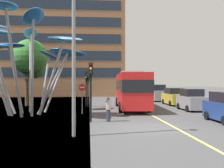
{
  "coord_description": "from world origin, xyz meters",
  "views": [
    {
      "loc": [
        -3.35,
        -15.25,
        2.73
      ],
      "look_at": [
        -1.29,
        8.33,
        2.5
      ],
      "focal_mm": 42.4,
      "sensor_mm": 36.0,
      "label": 1
    }
  ],
  "objects_px": {
    "car_side_street": "(158,93)",
    "red_bus": "(131,88)",
    "car_far_side": "(148,92)",
    "traffic_light_kerb_near": "(91,79)",
    "street_lamp": "(79,25)",
    "traffic_light_kerb_far": "(90,83)",
    "no_entry_sign": "(82,94)",
    "car_parked_far": "(174,97)",
    "leaf_sculpture": "(23,42)",
    "traffic_light_island_mid": "(88,85)",
    "car_parked_mid": "(192,100)",
    "pedestrian": "(108,109)",
    "traffic_light_opposite": "(86,81)"
  },
  "relations": [
    {
      "from": "red_bus",
      "to": "traffic_light_island_mid",
      "type": "bearing_deg",
      "value": 145.98
    },
    {
      "from": "car_parked_mid",
      "to": "no_entry_sign",
      "type": "height_order",
      "value": "no_entry_sign"
    },
    {
      "from": "car_side_street",
      "to": "street_lamp",
      "type": "distance_m",
      "value": 25.17
    },
    {
      "from": "leaf_sculpture",
      "to": "car_far_side",
      "type": "bearing_deg",
      "value": 52.61
    },
    {
      "from": "traffic_light_kerb_near",
      "to": "no_entry_sign",
      "type": "bearing_deg",
      "value": 98.16
    },
    {
      "from": "red_bus",
      "to": "traffic_light_kerb_near",
      "type": "bearing_deg",
      "value": -116.36
    },
    {
      "from": "red_bus",
      "to": "traffic_light_island_mid",
      "type": "xyz_separation_m",
      "value": [
        -4.3,
        2.9,
        0.33
      ]
    },
    {
      "from": "street_lamp",
      "to": "car_parked_far",
      "type": "bearing_deg",
      "value": 58.35
    },
    {
      "from": "red_bus",
      "to": "car_side_street",
      "type": "xyz_separation_m",
      "value": [
        5.31,
        10.03,
        -0.97
      ]
    },
    {
      "from": "car_side_street",
      "to": "red_bus",
      "type": "bearing_deg",
      "value": -117.91
    },
    {
      "from": "traffic_light_kerb_near",
      "to": "car_parked_mid",
      "type": "relative_size",
      "value": 1.03
    },
    {
      "from": "traffic_light_opposite",
      "to": "no_entry_sign",
      "type": "bearing_deg",
      "value": -92.43
    },
    {
      "from": "traffic_light_opposite",
      "to": "street_lamp",
      "type": "bearing_deg",
      "value": -90.63
    },
    {
      "from": "traffic_light_island_mid",
      "to": "car_parked_far",
      "type": "bearing_deg",
      "value": 6.88
    },
    {
      "from": "car_parked_far",
      "to": "red_bus",
      "type": "bearing_deg",
      "value": -144.08
    },
    {
      "from": "car_side_street",
      "to": "car_far_side",
      "type": "distance_m",
      "value": 6.03
    },
    {
      "from": "car_far_side",
      "to": "traffic_light_kerb_near",
      "type": "bearing_deg",
      "value": -111.24
    },
    {
      "from": "red_bus",
      "to": "traffic_light_island_mid",
      "type": "relative_size",
      "value": 3.22
    },
    {
      "from": "red_bus",
      "to": "traffic_light_opposite",
      "type": "bearing_deg",
      "value": 148.88
    },
    {
      "from": "traffic_light_kerb_far",
      "to": "leaf_sculpture",
      "type": "bearing_deg",
      "value": 177.09
    },
    {
      "from": "car_side_street",
      "to": "street_lamp",
      "type": "xyz_separation_m",
      "value": [
        -9.97,
        -22.68,
        4.45
      ]
    },
    {
      "from": "car_far_side",
      "to": "pedestrian",
      "type": "relative_size",
      "value": 2.27
    },
    {
      "from": "red_bus",
      "to": "traffic_light_kerb_near",
      "type": "distance_m",
      "value": 9.17
    },
    {
      "from": "leaf_sculpture",
      "to": "traffic_light_kerb_far",
      "type": "relative_size",
      "value": 3.37
    },
    {
      "from": "street_lamp",
      "to": "pedestrian",
      "type": "bearing_deg",
      "value": 69.29
    },
    {
      "from": "car_far_side",
      "to": "no_entry_sign",
      "type": "xyz_separation_m",
      "value": [
        -10.11,
        -19.41,
        0.68
      ]
    },
    {
      "from": "traffic_light_opposite",
      "to": "car_parked_far",
      "type": "bearing_deg",
      "value": 7.82
    },
    {
      "from": "traffic_light_kerb_far",
      "to": "car_far_side",
      "type": "relative_size",
      "value": 0.95
    },
    {
      "from": "leaf_sculpture",
      "to": "traffic_light_opposite",
      "type": "relative_size",
      "value": 3.21
    },
    {
      "from": "car_parked_mid",
      "to": "car_parked_far",
      "type": "xyz_separation_m",
      "value": [
        0.21,
        5.81,
        -0.02
      ]
    },
    {
      "from": "car_far_side",
      "to": "pedestrian",
      "type": "distance_m",
      "value": 25.33
    },
    {
      "from": "leaf_sculpture",
      "to": "traffic_light_opposite",
      "type": "distance_m",
      "value": 8.66
    },
    {
      "from": "car_side_street",
      "to": "pedestrian",
      "type": "distance_m",
      "value": 19.71
    },
    {
      "from": "red_bus",
      "to": "car_parked_mid",
      "type": "xyz_separation_m",
      "value": [
        5.46,
        -1.71,
        -1.08
      ]
    },
    {
      "from": "leaf_sculpture",
      "to": "no_entry_sign",
      "type": "xyz_separation_m",
      "value": [
        4.84,
        0.16,
        -4.26
      ]
    },
    {
      "from": "leaf_sculpture",
      "to": "traffic_light_kerb_far",
      "type": "xyz_separation_m",
      "value": [
        5.53,
        -0.28,
        -3.31
      ]
    },
    {
      "from": "traffic_light_island_mid",
      "to": "car_parked_mid",
      "type": "bearing_deg",
      "value": -25.29
    },
    {
      "from": "traffic_light_kerb_far",
      "to": "car_far_side",
      "type": "bearing_deg",
      "value": 64.61
    },
    {
      "from": "leaf_sculpture",
      "to": "traffic_light_opposite",
      "type": "bearing_deg",
      "value": 50.67
    },
    {
      "from": "leaf_sculpture",
      "to": "traffic_light_island_mid",
      "type": "distance_m",
      "value": 9.05
    },
    {
      "from": "traffic_light_island_mid",
      "to": "traffic_light_opposite",
      "type": "height_order",
      "value": "traffic_light_opposite"
    },
    {
      "from": "traffic_light_kerb_near",
      "to": "pedestrian",
      "type": "bearing_deg",
      "value": 13.29
    },
    {
      "from": "red_bus",
      "to": "traffic_light_kerb_far",
      "type": "relative_size",
      "value": 2.88
    },
    {
      "from": "car_parked_mid",
      "to": "traffic_light_opposite",
      "type": "bearing_deg",
      "value": 156.05
    },
    {
      "from": "leaf_sculpture",
      "to": "traffic_light_island_mid",
      "type": "bearing_deg",
      "value": 50.5
    },
    {
      "from": "traffic_light_kerb_far",
      "to": "no_entry_sign",
      "type": "bearing_deg",
      "value": 147.36
    },
    {
      "from": "car_side_street",
      "to": "no_entry_sign",
      "type": "xyz_separation_m",
      "value": [
        -10.06,
        -13.39,
        0.61
      ]
    },
    {
      "from": "car_parked_far",
      "to": "pedestrian",
      "type": "relative_size",
      "value": 2.66
    },
    {
      "from": "car_far_side",
      "to": "traffic_light_opposite",
      "type": "bearing_deg",
      "value": -126.44
    },
    {
      "from": "traffic_light_kerb_far",
      "to": "pedestrian",
      "type": "relative_size",
      "value": 2.16
    }
  ]
}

